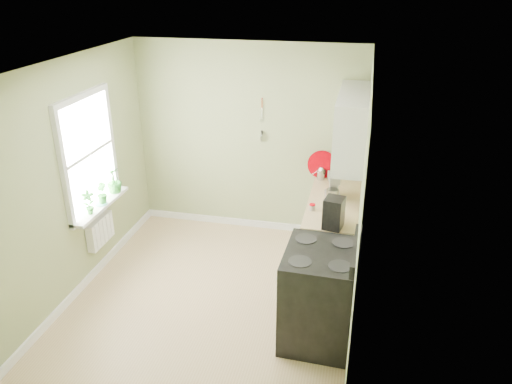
% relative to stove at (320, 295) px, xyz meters
% --- Properties ---
extents(floor, '(3.20, 3.60, 0.02)m').
position_rel_stove_xyz_m(floor, '(-1.28, 0.45, -0.53)').
color(floor, tan).
rests_on(floor, ground).
extents(ceiling, '(3.20, 3.60, 0.02)m').
position_rel_stove_xyz_m(ceiling, '(-1.28, 0.45, 2.19)').
color(ceiling, white).
rests_on(ceiling, wall_back).
extents(wall_back, '(3.20, 0.02, 2.70)m').
position_rel_stove_xyz_m(wall_back, '(-1.28, 2.26, 0.83)').
color(wall_back, '#97A26E').
rests_on(wall_back, floor).
extents(wall_left, '(0.02, 3.60, 2.70)m').
position_rel_stove_xyz_m(wall_left, '(-2.89, 0.45, 0.83)').
color(wall_left, '#97A26E').
rests_on(wall_left, floor).
extents(wall_right, '(0.02, 3.60, 2.70)m').
position_rel_stove_xyz_m(wall_right, '(0.33, 0.45, 0.83)').
color(wall_right, '#97A26E').
rests_on(wall_right, floor).
extents(base_cabinets, '(0.60, 1.60, 0.87)m').
position_rel_stove_xyz_m(base_cabinets, '(0.02, 1.45, -0.08)').
color(base_cabinets, white).
rests_on(base_cabinets, floor).
extents(countertop, '(0.64, 1.60, 0.04)m').
position_rel_stove_xyz_m(countertop, '(0.01, 1.45, 0.37)').
color(countertop, '#D1B47F').
rests_on(countertop, base_cabinets).
extents(upper_cabinets, '(0.35, 1.40, 0.80)m').
position_rel_stove_xyz_m(upper_cabinets, '(0.15, 1.55, 1.33)').
color(upper_cabinets, white).
rests_on(upper_cabinets, wall_right).
extents(window, '(0.06, 1.14, 1.44)m').
position_rel_stove_xyz_m(window, '(-2.86, 0.75, 1.03)').
color(window, white).
rests_on(window, wall_left).
extents(window_sill, '(0.18, 1.14, 0.04)m').
position_rel_stove_xyz_m(window_sill, '(-2.79, 0.75, 0.36)').
color(window_sill, white).
rests_on(window_sill, wall_left).
extents(radiator, '(0.12, 0.50, 0.35)m').
position_rel_stove_xyz_m(radiator, '(-2.82, 0.70, 0.03)').
color(radiator, white).
rests_on(radiator, wall_left).
extents(wall_utensils, '(0.02, 0.14, 0.58)m').
position_rel_stove_xyz_m(wall_utensils, '(-1.08, 2.23, 1.04)').
color(wall_utensils, '#D1B47F').
rests_on(wall_utensils, wall_back).
extents(stove, '(0.76, 0.86, 1.15)m').
position_rel_stove_xyz_m(stove, '(0.00, 0.00, 0.00)').
color(stove, black).
rests_on(stove, floor).
extents(stand_mixer, '(0.23, 0.32, 0.36)m').
position_rel_stove_xyz_m(stand_mixer, '(-0.02, 1.53, 0.54)').
color(stand_mixer, '#B2B2B7').
rests_on(stand_mixer, countertop).
extents(kettle, '(0.18, 0.10, 0.18)m').
position_rel_stove_xyz_m(kettle, '(-0.23, 2.11, 0.48)').
color(kettle, silver).
rests_on(kettle, countertop).
extents(coffee_maker, '(0.24, 0.26, 0.35)m').
position_rel_stove_xyz_m(coffee_maker, '(0.04, 0.75, 0.56)').
color(coffee_maker, black).
rests_on(coffee_maker, countertop).
extents(red_tray, '(0.39, 0.12, 0.39)m').
position_rel_stove_xyz_m(red_tray, '(-0.23, 2.17, 0.58)').
color(red_tray, '#A30009').
rests_on(red_tray, countertop).
extents(jar, '(0.07, 0.07, 0.08)m').
position_rel_stove_xyz_m(jar, '(-0.23, 1.13, 0.43)').
color(jar, '#AC9D8E').
rests_on(jar, countertop).
extents(plant_a, '(0.19, 0.18, 0.30)m').
position_rel_stove_xyz_m(plant_a, '(-2.78, 0.48, 0.53)').
color(plant_a, '#21651F').
rests_on(plant_a, window_sill).
extents(plant_b, '(0.19, 0.19, 0.27)m').
position_rel_stove_xyz_m(plant_b, '(-2.78, 0.79, 0.51)').
color(plant_b, '#21651F').
rests_on(plant_b, window_sill).
extents(plant_c, '(0.22, 0.22, 0.33)m').
position_rel_stove_xyz_m(plant_c, '(-2.78, 1.12, 0.55)').
color(plant_c, '#21651F').
rests_on(plant_c, window_sill).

